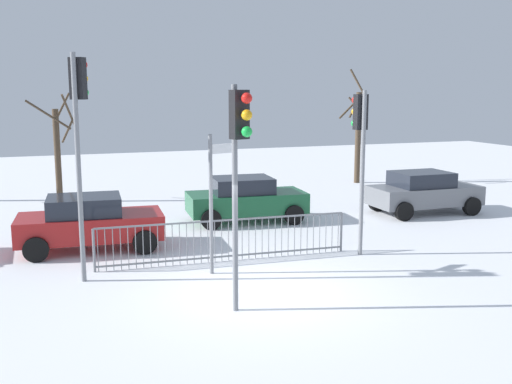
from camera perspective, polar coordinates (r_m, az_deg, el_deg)
name	(u,v)px	position (r m, az deg, el deg)	size (l,w,h in m)	color
ground_plane	(261,293)	(12.88, 0.52, -9.63)	(60.00, 60.00, 0.00)	white
traffic_light_rear_left	(79,117)	(13.67, -16.54, 6.93)	(0.43, 0.50, 5.06)	slate
traffic_light_foreground_left	(360,135)	(15.58, 9.93, 5.37)	(0.33, 0.57, 4.26)	slate
traffic_light_mid_right	(239,148)	(11.09, -1.65, 4.22)	(0.37, 0.56, 4.37)	slate
direction_sign_post	(213,197)	(13.83, -4.13, -0.45)	(0.75, 0.31, 3.28)	slate
pedestrian_guard_railing	(225,240)	(15.07, -2.96, -4.57)	(6.45, 0.39, 1.07)	slate
car_green_near	(245,199)	(19.49, -1.03, -0.63)	(3.93, 2.18, 1.47)	#195933
car_grey_trailing	(423,192)	(21.61, 15.70, 0.03)	(3.83, 1.99, 1.47)	slate
car_red_far	(89,222)	(16.68, -15.64, -2.76)	(3.92, 2.17, 1.47)	maroon
bare_tree_left	(358,133)	(27.97, 9.68, 5.59)	(1.31, 1.37, 5.20)	#473828
bare_tree_right	(58,149)	(24.02, -18.36, 3.94)	(1.91, 1.71, 4.17)	#473828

